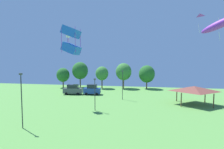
# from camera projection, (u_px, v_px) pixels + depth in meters

# --- Properties ---
(kite_flying_0) EXTENTS (1.36, 1.32, 3.72)m
(kite_flying_0) POSITION_uv_depth(u_px,v_px,m) (69.00, 33.00, 32.27)
(kite_flying_0) COLOR white
(kite_flying_1) EXTENTS (2.12, 2.21, 2.57)m
(kite_flying_1) POSITION_uv_depth(u_px,v_px,m) (196.00, 21.00, 34.16)
(kite_flying_1) COLOR purple
(kite_flying_2) EXTENTS (0.92, 0.82, 1.56)m
(kite_flying_2) POSITION_uv_depth(u_px,v_px,m) (71.00, 40.00, 9.29)
(kite_flying_2) COLOR blue
(kite_flying_3) EXTENTS (5.42, 4.49, 4.07)m
(kite_flying_3) POSITION_uv_depth(u_px,v_px,m) (220.00, 24.00, 27.20)
(kite_flying_3) COLOR purple
(parked_car_leftmost) EXTENTS (4.91, 2.42, 2.51)m
(parked_car_leftmost) POSITION_uv_depth(u_px,v_px,m) (73.00, 90.00, 44.42)
(parked_car_leftmost) COLOR #4C5156
(parked_car_leftmost) RESTS_ON ground
(parked_car_second_from_left) EXTENTS (4.39, 2.36, 2.61)m
(parked_car_second_from_left) POSITION_uv_depth(u_px,v_px,m) (92.00, 90.00, 44.12)
(parked_car_second_from_left) COLOR #234299
(parked_car_second_from_left) RESTS_ON ground
(park_pavilion) EXTENTS (7.14, 5.74, 3.60)m
(park_pavilion) POSITION_uv_depth(u_px,v_px,m) (194.00, 89.00, 33.79)
(park_pavilion) COLOR brown
(park_pavilion) RESTS_ON ground
(light_post_1) EXTENTS (0.36, 0.20, 6.93)m
(light_post_1) POSITION_uv_depth(u_px,v_px,m) (22.00, 98.00, 21.60)
(light_post_1) COLOR #2D2D33
(light_post_1) RESTS_ON ground
(light_post_2) EXTENTS (0.36, 0.20, 5.51)m
(light_post_2) POSITION_uv_depth(u_px,v_px,m) (95.00, 92.00, 29.49)
(light_post_2) COLOR #2D2D33
(light_post_2) RESTS_ON ground
(light_post_3) EXTENTS (0.36, 0.20, 6.38)m
(light_post_3) POSITION_uv_depth(u_px,v_px,m) (122.00, 83.00, 38.18)
(light_post_3) COLOR #2D2D33
(light_post_3) RESTS_ON ground
(treeline_tree_0) EXTENTS (4.08, 4.08, 6.30)m
(treeline_tree_0) POSITION_uv_depth(u_px,v_px,m) (63.00, 75.00, 56.06)
(treeline_tree_0) COLOR brown
(treeline_tree_0) RESTS_ON ground
(treeline_tree_1) EXTENTS (5.09, 5.09, 8.20)m
(treeline_tree_1) POSITION_uv_depth(u_px,v_px,m) (80.00, 71.00, 56.63)
(treeline_tree_1) COLOR brown
(treeline_tree_1) RESTS_ON ground
(treeline_tree_2) EXTENTS (3.96, 3.96, 6.84)m
(treeline_tree_2) POSITION_uv_depth(u_px,v_px,m) (102.00, 73.00, 54.29)
(treeline_tree_2) COLOR brown
(treeline_tree_2) RESTS_ON ground
(treeline_tree_3) EXTENTS (4.85, 4.85, 7.87)m
(treeline_tree_3) POSITION_uv_depth(u_px,v_px,m) (124.00, 72.00, 54.16)
(treeline_tree_3) COLOR brown
(treeline_tree_3) RESTS_ON ground
(treeline_tree_4) EXTENTS (4.86, 4.86, 7.21)m
(treeline_tree_4) POSITION_uv_depth(u_px,v_px,m) (147.00, 74.00, 53.68)
(treeline_tree_4) COLOR brown
(treeline_tree_4) RESTS_ON ground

